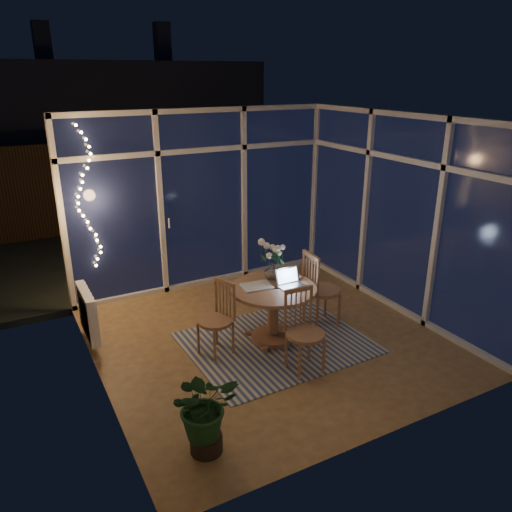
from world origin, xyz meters
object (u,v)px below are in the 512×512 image
chair_left (215,319)px  potted_plant (205,414)px  chair_right (322,288)px  laptop (292,278)px  flower_vase (272,271)px  chair_front (306,332)px  dining_table (273,314)px

chair_left → potted_plant: bearing=-45.3°
chair_right → laptop: size_ratio=3.30×
chair_right → flower_vase: bearing=77.1°
chair_front → dining_table: bearing=90.5°
flower_vase → laptop: bearing=-75.2°
chair_left → potted_plant: (-0.71, -1.40, -0.07)m
chair_front → flower_vase: chair_front is taller
potted_plant → chair_front: bearing=24.1°
laptop → flower_vase: bearing=102.8°
laptop → flower_vase: laptop is taller
chair_right → potted_plant: 2.61m
dining_table → flower_vase: 0.52m
chair_left → laptop: (0.94, -0.12, 0.36)m
laptop → chair_right: bearing=12.8°
laptop → dining_table: bearing=151.1°
chair_left → potted_plant: 1.57m
dining_table → potted_plant: size_ratio=1.34×
potted_plant → dining_table: bearing=43.5°
chair_right → dining_table: bearing=96.8°
dining_table → flower_vase: bearing=63.6°
chair_front → laptop: size_ratio=3.04×
chair_front → flower_vase: (0.14, 0.97, 0.33)m
laptop → potted_plant: (-1.65, -1.28, -0.43)m
chair_left → dining_table: bearing=70.0°
chair_front → chair_left: bearing=135.9°
chair_right → flower_vase: size_ratio=4.82×
dining_table → laptop: size_ratio=3.32×
dining_table → flower_vase: (0.11, 0.23, 0.45)m
dining_table → laptop: 0.51m
chair_left → flower_vase: (0.85, 0.20, 0.35)m
dining_table → chair_front: chair_front is taller
chair_left → laptop: bearing=64.3°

